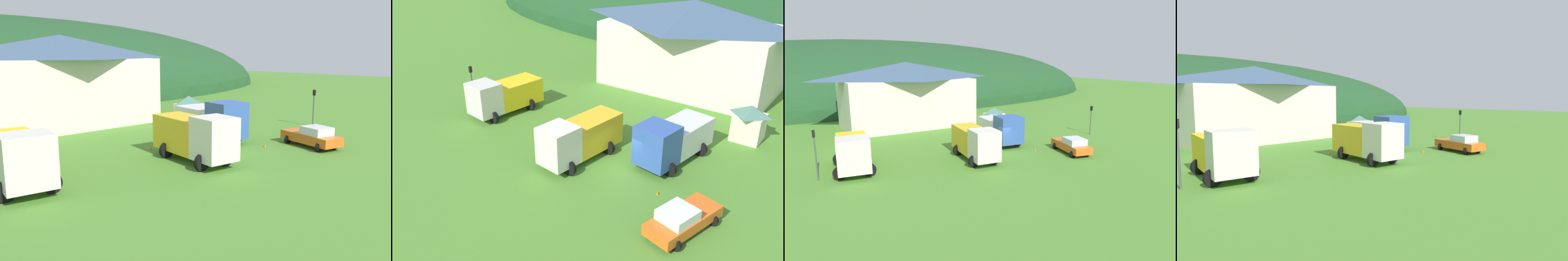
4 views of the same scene
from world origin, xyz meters
The scene contains 10 objects.
ground_plane centered at (0.00, 0.00, 0.00)m, with size 200.00×200.00×0.00m, color #4C842D.
depot_building centered at (-3.48, 18.50, 4.61)m, with size 18.54×10.43×8.95m.
play_shed_cream centered at (5.59, 9.76, 1.54)m, with size 2.45×2.28×2.99m.
flatbed_truck_yellow centered at (-14.16, 1.93, 1.77)m, with size 3.92×7.06×3.36m.
heavy_rig_striped centered at (-3.45, -0.79, 1.81)m, with size 3.60×7.10×3.33m.
box_truck_blue centered at (2.11, 3.04, 1.78)m, with size 3.93×7.08×3.45m.
service_pickup_orange centered at (6.24, -3.83, 0.83)m, with size 3.12×5.22×1.66m.
traffic_light_west centered at (-17.11, 0.96, 2.54)m, with size 0.20×0.32×4.14m.
traffic_cone_near_pickup centered at (3.45, -1.41, 0.00)m, with size 0.36×0.36×0.58m, color orange.
traffic_cone_mid_row centered at (-3.61, 4.07, 0.00)m, with size 0.36×0.36×0.63m, color orange.
Camera 2 is at (13.54, -22.84, 16.15)m, focal length 39.54 mm.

